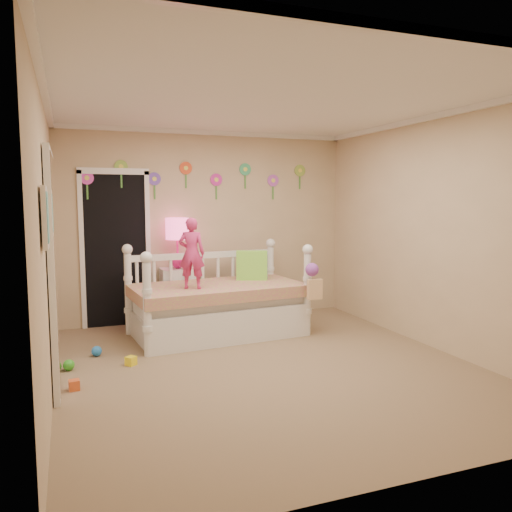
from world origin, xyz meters
name	(u,v)px	position (x,y,z in m)	size (l,w,h in m)	color
floor	(268,366)	(0.00, 0.00, 0.00)	(4.00, 4.50, 0.01)	#7F684C
ceiling	(268,101)	(0.00, 0.00, 2.60)	(4.00, 4.50, 0.01)	white
back_wall	(208,226)	(0.00, 2.25, 1.30)	(4.00, 0.01, 2.60)	tan
left_wall	(47,244)	(-2.00, 0.00, 1.30)	(0.01, 4.50, 2.60)	tan
right_wall	(435,233)	(2.00, 0.00, 1.30)	(0.01, 4.50, 2.60)	tan
crown_molding	(268,104)	(0.00, 0.00, 2.57)	(4.00, 4.50, 0.06)	white
daybed	(217,289)	(-0.13, 1.34, 0.57)	(2.09, 1.13, 1.13)	white
pillow_turquoise	(252,265)	(0.41, 1.56, 0.82)	(0.37, 0.13, 0.37)	#25ABBB
pillow_lime	(252,265)	(0.39, 1.53, 0.82)	(0.40, 0.15, 0.38)	#89E646
child	(192,253)	(-0.49, 1.15, 1.05)	(0.30, 0.20, 0.83)	#D43072
nightstand	(178,296)	(-0.47, 2.06, 0.38)	(0.45, 0.34, 0.75)	white
table_lamp	(177,235)	(-0.47, 2.06, 1.20)	(0.31, 0.31, 0.67)	#FC2190
closet_doorway	(116,248)	(-1.25, 2.23, 1.03)	(0.90, 0.04, 2.07)	black
flower_decals	(201,179)	(-0.09, 2.24, 1.94)	(3.40, 0.02, 0.50)	#B2668C
mirror_closet	(54,268)	(-1.96, 0.30, 1.05)	(0.07, 1.30, 2.10)	white
wall_picture	(45,217)	(-1.97, -0.90, 1.55)	(0.05, 0.34, 0.42)	white
hanging_bag	(313,282)	(0.87, 0.73, 0.69)	(0.20, 0.16, 0.36)	beige
toy_scatter	(99,366)	(-1.60, 0.43, 0.06)	(0.80, 1.30, 0.11)	#996666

